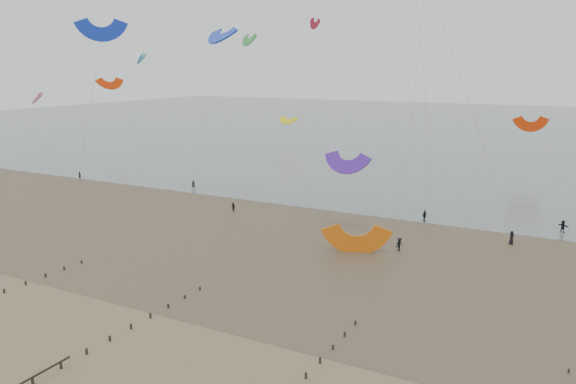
% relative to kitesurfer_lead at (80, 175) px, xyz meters
% --- Properties ---
extents(ground, '(500.00, 500.00, 0.00)m').
position_rel_kitesurfer_lead_xyz_m(ground, '(56.14, -49.79, -0.87)').
color(ground, brown).
rests_on(ground, ground).
extents(sea_and_shore, '(500.00, 665.00, 0.03)m').
position_rel_kitesurfer_lead_xyz_m(sea_and_shore, '(52.06, -15.39, -0.86)').
color(sea_and_shore, '#475654').
rests_on(sea_and_shore, ground).
extents(kitesurfer_lead, '(0.64, 0.43, 1.73)m').
position_rel_kitesurfer_lead_xyz_m(kitesurfer_lead, '(0.00, 0.00, 0.00)').
color(kitesurfer_lead, black).
rests_on(kitesurfer_lead, ground).
extents(kitesurfers, '(97.62, 20.73, 1.86)m').
position_rel_kitesurfer_lead_xyz_m(kitesurfers, '(79.98, -2.90, 0.02)').
color(kitesurfers, black).
rests_on(kitesurfers, ground).
extents(grounded_kite, '(9.20, 8.24, 4.17)m').
position_rel_kitesurfer_lead_xyz_m(grounded_kite, '(70.47, -17.88, -0.87)').
color(grounded_kite, orange).
rests_on(grounded_kite, ground).
extents(kites_airborne, '(242.06, 111.43, 40.28)m').
position_rel_kitesurfer_lead_xyz_m(kites_airborne, '(46.04, 37.13, 21.27)').
color(kites_airborne, '#018886').
rests_on(kites_airborne, ground).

